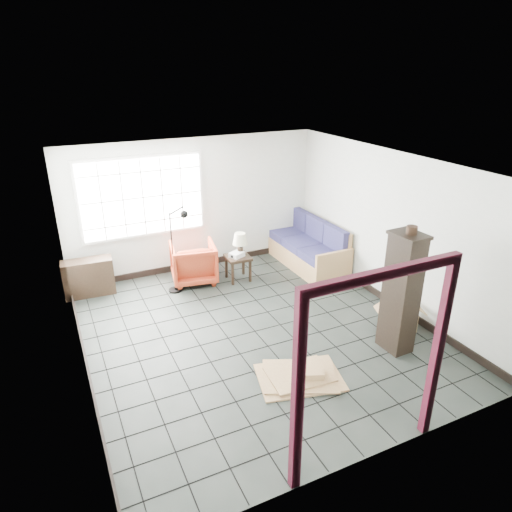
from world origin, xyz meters
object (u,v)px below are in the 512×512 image
futon_sofa (307,248)px  armchair (193,261)px  tall_shelf (401,292)px  side_table (238,260)px

futon_sofa → armchair: size_ratio=2.59×
futon_sofa → tall_shelf: (-0.44, -3.19, 0.56)m
armchair → futon_sofa: bearing=-174.6°
side_table → tall_shelf: tall_shelf is taller
armchair → side_table: armchair is taller
armchair → side_table: bearing=168.7°
futon_sofa → tall_shelf: bearing=-98.4°
armchair → tall_shelf: (1.95, -3.40, 0.49)m
side_table → tall_shelf: bearing=-69.3°
armchair → side_table: 0.84m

